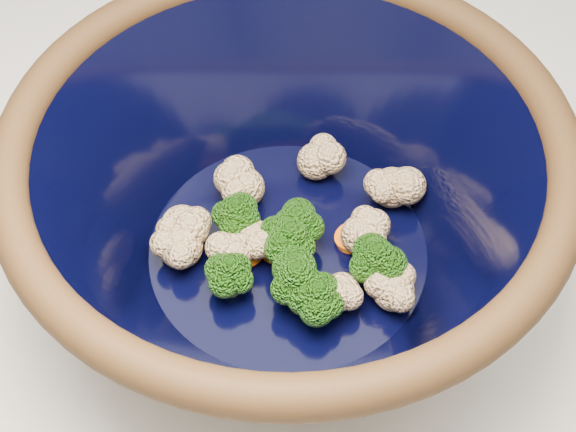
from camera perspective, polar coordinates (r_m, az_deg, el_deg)
The scene contains 2 objects.
mixing_bowl at distance 0.58m, azimuth -0.00°, elevation 1.00°, with size 0.39×0.39×0.17m.
vegetable_pile at distance 0.60m, azimuth 0.21°, elevation -1.66°, with size 0.20×0.17×0.05m.
Camera 1 is at (0.10, -0.36, 1.45)m, focal length 50.00 mm.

